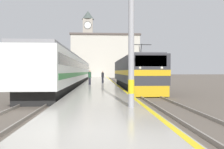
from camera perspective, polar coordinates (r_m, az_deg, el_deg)
ground_plane at (r=35.64m, az=-3.37°, el=-2.31°), size 200.00×200.00×0.00m
platform at (r=30.64m, az=-3.37°, el=-2.44°), size 4.35×140.00×0.41m
rail_track_near at (r=30.88m, az=3.60°, el=-2.74°), size 2.83×140.00×0.16m
rail_track_far at (r=30.86m, az=-10.13°, el=-2.75°), size 2.83×140.00×0.16m
locomotive_train at (r=24.03m, az=5.59°, el=0.39°), size 2.92×16.48×4.42m
passenger_train at (r=29.82m, az=-10.36°, el=0.85°), size 2.92×36.36×3.63m
catenary_mast at (r=9.77m, az=5.62°, el=15.43°), size 2.66×0.27×8.04m
person_on_platform at (r=29.45m, az=-2.46°, el=-0.57°), size 0.34×0.34×1.58m
second_waiting_passenger at (r=25.75m, az=-5.85°, el=-0.65°), size 0.34×0.34×1.69m
clock_tower at (r=78.24m, az=-6.30°, el=8.47°), size 4.22×4.22×23.26m
station_building at (r=69.11m, az=-1.79°, el=4.74°), size 21.12×9.58×13.26m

